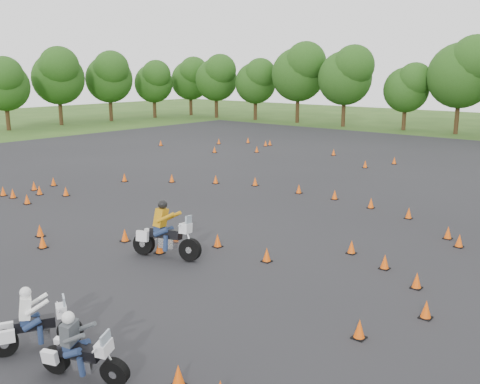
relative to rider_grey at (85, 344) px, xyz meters
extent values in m
plane|color=#2D5119|center=(-5.13, 6.97, -0.77)|extent=(140.00, 140.00, 0.00)
plane|color=black|center=(-5.13, 12.97, -0.77)|extent=(62.00, 62.00, 0.00)
cone|color=#F5550A|center=(-19.89, 29.66, -0.54)|extent=(0.26, 0.26, 0.45)
cone|color=#F5550A|center=(-3.94, 16.66, -0.54)|extent=(0.26, 0.26, 0.45)
cone|color=#F5550A|center=(-9.42, 4.42, -0.54)|extent=(0.26, 0.26, 0.45)
cone|color=#F5550A|center=(1.64, 1.00, -0.54)|extent=(0.26, 0.26, 0.45)
cone|color=#F5550A|center=(-17.59, 29.10, -0.54)|extent=(0.26, 0.26, 0.45)
cone|color=#F5550A|center=(-18.43, 23.87, -0.54)|extent=(0.26, 0.26, 0.45)
cone|color=#F5550A|center=(-6.52, 6.10, -0.54)|extent=(0.26, 0.26, 0.45)
cone|color=#F5550A|center=(-10.89, 28.48, -0.54)|extent=(0.26, 0.26, 0.45)
cone|color=#F5550A|center=(3.03, 13.26, -0.54)|extent=(0.26, 0.26, 0.45)
cone|color=#F5550A|center=(3.32, 8.76, -0.54)|extent=(0.26, 0.26, 0.45)
cone|color=#F5550A|center=(-16.09, 6.83, -0.54)|extent=(0.26, 0.26, 0.45)
cone|color=#F5550A|center=(1.95, 9.60, -0.54)|extent=(0.26, 0.26, 0.45)
cone|color=#F5550A|center=(-16.92, 6.76, -0.54)|extent=(0.26, 0.26, 0.45)
cone|color=#F5550A|center=(-17.12, 9.64, -0.54)|extent=(0.26, 0.26, 0.45)
cone|color=#F5550A|center=(-24.32, 23.75, -0.54)|extent=(0.26, 0.26, 0.45)
cone|color=#F5550A|center=(-10.83, 15.69, -0.54)|extent=(0.26, 0.26, 0.45)
cone|color=#F5550A|center=(-14.51, 8.74, -0.54)|extent=(0.26, 0.26, 0.45)
cone|color=#F5550A|center=(0.16, 15.69, -0.54)|extent=(0.26, 0.26, 0.45)
cone|color=#F5550A|center=(-6.78, 25.37, -0.54)|extent=(0.26, 0.26, 0.45)
cone|color=#F5550A|center=(-8.14, 3.78, -0.54)|extent=(0.26, 0.26, 0.45)
cone|color=#F5550A|center=(-16.09, 26.03, -0.54)|extent=(0.26, 0.26, 0.45)
cone|color=#F5550A|center=(-16.92, 8.41, -0.54)|extent=(0.26, 0.26, 0.45)
cone|color=#F5550A|center=(0.45, 10.22, -0.54)|extent=(0.26, 0.26, 0.45)
cone|color=#F5550A|center=(-4.57, 6.03, -0.54)|extent=(0.26, 0.26, 0.45)
cone|color=#F5550A|center=(-15.75, 8.04, -0.54)|extent=(0.26, 0.26, 0.45)
cone|color=#F5550A|center=(4.24, 7.07, -0.54)|extent=(0.26, 0.26, 0.45)
cone|color=#F5550A|center=(-5.93, 27.83, -0.54)|extent=(0.26, 0.26, 0.45)
cone|color=#F5550A|center=(-12.91, 14.37, -0.54)|extent=(0.26, 0.26, 0.45)
cone|color=#F5550A|center=(-5.99, 16.63, -0.54)|extent=(0.26, 0.26, 0.45)
cone|color=#F5550A|center=(-8.81, 16.64, -0.54)|extent=(0.26, 0.26, 0.45)
cone|color=#F5550A|center=(2.40, 13.95, -0.54)|extent=(0.26, 0.26, 0.45)
cone|color=#F5550A|center=(-1.29, 7.74, -0.54)|extent=(0.26, 0.26, 0.45)
cone|color=#F5550A|center=(-15.09, 12.81, -0.54)|extent=(0.26, 0.26, 0.45)
cone|color=#F5550A|center=(-1.84, 16.25, -0.54)|extent=(0.26, 0.26, 0.45)
cone|color=#F5550A|center=(-21.35, 27.58, -0.54)|extent=(0.26, 0.26, 0.45)
cone|color=#F5550A|center=(-14.46, 6.67, -0.54)|extent=(0.26, 0.26, 0.45)
cone|color=#F5550A|center=(-3.51, 7.80, -0.54)|extent=(0.26, 0.26, 0.45)
cone|color=#F5550A|center=(3.45, 5.05, -0.54)|extent=(0.26, 0.26, 0.45)
cone|color=#F5550A|center=(-17.57, 29.67, -0.54)|extent=(0.26, 0.26, 0.45)
camera|label=1|loc=(8.62, -5.45, 5.35)|focal=40.00mm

